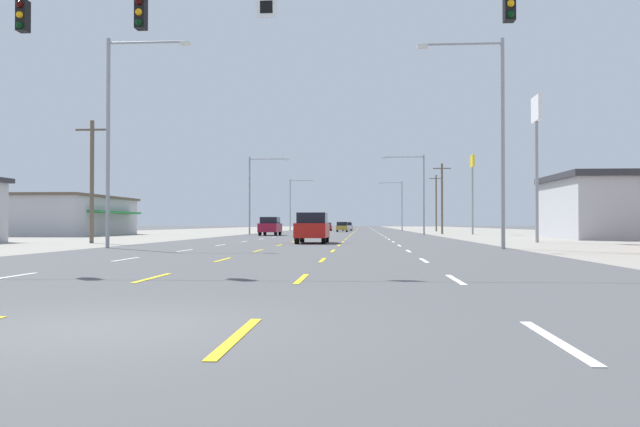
{
  "coord_description": "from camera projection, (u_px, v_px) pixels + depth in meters",
  "views": [
    {
      "loc": [
        3.17,
        -7.58,
        1.27
      ],
      "look_at": [
        -0.93,
        52.61,
        2.24
      ],
      "focal_mm": 35.74,
      "sensor_mm": 36.0,
      "label": 1
    }
  ],
  "objects": [
    {
      "name": "suv_far_left_midfar",
      "position": [
        305.0,
        225.0,
        112.85
      ],
      "size": [
        1.98,
        4.9,
        1.98
      ],
      "color": "white",
      "rests_on": "ground"
    },
    {
      "name": "utility_pole_right_row_1",
      "position": [
        442.0,
        197.0,
        78.29
      ],
      "size": [
        2.2,
        0.26,
        8.69
      ],
      "color": "brown",
      "rests_on": "ground"
    },
    {
      "name": "hatchback_center_turn_mid",
      "position": [
        342.0,
        227.0,
        99.11
      ],
      "size": [
        1.72,
        3.9,
        1.54
      ],
      "color": "#B28C33",
      "rests_on": "ground"
    },
    {
      "name": "lane_markings",
      "position": [
        345.0,
        231.0,
        112.0
      ],
      "size": [
        10.64,
        227.6,
        0.01
      ],
      "color": "white",
      "rests_on": "ground"
    },
    {
      "name": "ground_plane",
      "position": [
        336.0,
        235.0,
        73.6
      ],
      "size": [
        572.0,
        572.0,
        0.0
      ],
      "primitive_type": "plane",
      "color": "#4C4C4F"
    },
    {
      "name": "streetlight_right_row_2",
      "position": [
        399.0,
        202.0,
        114.7
      ],
      "size": [
        4.36,
        0.26,
        8.92
      ],
      "color": "gray",
      "rests_on": "ground"
    },
    {
      "name": "storefront_right_row_1",
      "position": [
        634.0,
        206.0,
        53.03
      ],
      "size": [
        13.22,
        11.5,
        5.41
      ],
      "color": "#B2B2B7",
      "rests_on": "ground"
    },
    {
      "name": "lot_apron_left",
      "position": [
        127.0,
        234.0,
        75.28
      ],
      "size": [
        28.0,
        440.0,
        0.01
      ],
      "primitive_type": "cube",
      "color": "gray",
      "rests_on": "ground"
    },
    {
      "name": "signal_span_wire",
      "position": [
        246.0,
        88.0,
        18.21
      ],
      "size": [
        26.87,
        0.53,
        9.03
      ],
      "color": "brown",
      "rests_on": "ground"
    },
    {
      "name": "hatchback_center_turn_farther",
      "position": [
        347.0,
        226.0,
        114.0
      ],
      "size": [
        1.72,
        3.9,
        1.54
      ],
      "color": "white",
      "rests_on": "ground"
    },
    {
      "name": "utility_pole_right_row_2",
      "position": [
        436.0,
        202.0,
        105.19
      ],
      "size": [
        2.2,
        0.26,
        9.35
      ],
      "color": "brown",
      "rests_on": "ground"
    },
    {
      "name": "storefront_left_row_1",
      "position": [
        62.0,
        216.0,
        69.66
      ],
      "size": [
        12.6,
        17.39,
        4.3
      ],
      "color": "#B2B2B7",
      "rests_on": "ground"
    },
    {
      "name": "suv_center_turn_nearest",
      "position": [
        312.0,
        227.0,
        41.42
      ],
      "size": [
        1.98,
        4.9,
        1.98
      ],
      "color": "red",
      "rests_on": "ground"
    },
    {
      "name": "streetlight_left_row_1",
      "position": [
        254.0,
        189.0,
        74.6
      ],
      "size": [
        4.82,
        0.26,
        9.11
      ],
      "color": "gray",
      "rests_on": "ground"
    },
    {
      "name": "pole_sign_right_row_1",
      "position": [
        537.0,
        134.0,
        42.99
      ],
      "size": [
        0.24,
        1.86,
        9.91
      ],
      "color": "gray",
      "rests_on": "ground"
    },
    {
      "name": "streetlight_left_row_0",
      "position": [
        116.0,
        127.0,
        33.22
      ],
      "size": [
        4.44,
        0.26,
        10.99
      ],
      "color": "gray",
      "rests_on": "ground"
    },
    {
      "name": "lot_apron_right",
      "position": [
        554.0,
        235.0,
        71.92
      ],
      "size": [
        28.0,
        440.0,
        0.01
      ],
      "primitive_type": "cube",
      "color": "gray",
      "rests_on": "ground"
    },
    {
      "name": "pole_sign_right_row_2",
      "position": [
        472.0,
        177.0,
        74.68
      ],
      "size": [
        0.24,
        1.78,
        9.33
      ],
      "color": "gray",
      "rests_on": "ground"
    },
    {
      "name": "sedan_center_turn_farthest",
      "position": [
        348.0,
        226.0,
        135.09
      ],
      "size": [
        1.8,
        4.5,
        1.46
      ],
      "color": "#4C196B",
      "rests_on": "ground"
    },
    {
      "name": "streetlight_right_row_0",
      "position": [
        494.0,
        127.0,
        31.9
      ],
      "size": [
        4.35,
        0.26,
        10.6
      ],
      "color": "gray",
      "rests_on": "ground"
    },
    {
      "name": "sedan_inner_left_far",
      "position": [
        327.0,
        227.0,
        113.72
      ],
      "size": [
        1.8,
        4.5,
        1.46
      ],
      "color": "red",
      "rests_on": "ground"
    },
    {
      "name": "suv_far_left_near",
      "position": [
        270.0,
        226.0,
        68.45
      ],
      "size": [
        1.98,
        4.9,
        1.98
      ],
      "color": "maroon",
      "rests_on": "ground"
    },
    {
      "name": "streetlight_left_row_2",
      "position": [
        293.0,
        200.0,
        116.01
      ],
      "size": [
        4.59,
        0.26,
        9.4
      ],
      "color": "gray",
      "rests_on": "ground"
    },
    {
      "name": "streetlight_right_row_1",
      "position": [
        419.0,
        187.0,
        73.3
      ],
      "size": [
        5.02,
        0.26,
        9.24
      ],
      "color": "gray",
      "rests_on": "ground"
    },
    {
      "name": "utility_pole_left_row_0",
      "position": [
        92.0,
        179.0,
        41.43
      ],
      "size": [
        2.2,
        0.26,
        8.0
      ],
      "color": "brown",
      "rests_on": "ground"
    }
  ]
}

